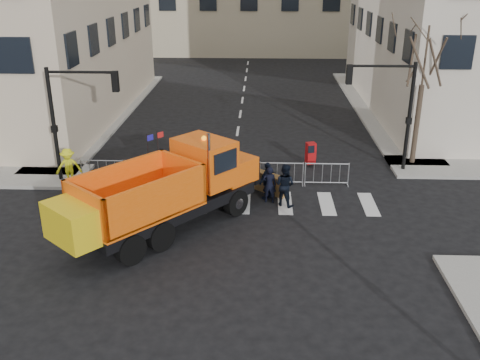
{
  "coord_description": "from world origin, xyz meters",
  "views": [
    {
      "loc": [
        1.4,
        -15.57,
        9.65
      ],
      "look_at": [
        0.68,
        2.5,
        2.26
      ],
      "focal_mm": 40.0,
      "sensor_mm": 36.0,
      "label": 1
    }
  ],
  "objects_px": {
    "worker": "(69,167)",
    "cop_b": "(285,185)",
    "plow_truck": "(164,190)",
    "cop_a": "(269,185)",
    "cop_c": "(268,181)",
    "newspaper_box": "(311,153)"
  },
  "relations": [
    {
      "from": "cop_c",
      "to": "worker",
      "type": "relative_size",
      "value": 0.97
    },
    {
      "from": "cop_c",
      "to": "plow_truck",
      "type": "bearing_deg",
      "value": -7.96
    },
    {
      "from": "worker",
      "to": "plow_truck",
      "type": "bearing_deg",
      "value": -52.38
    },
    {
      "from": "worker",
      "to": "newspaper_box",
      "type": "height_order",
      "value": "worker"
    },
    {
      "from": "plow_truck",
      "to": "cop_b",
      "type": "relative_size",
      "value": 4.91
    },
    {
      "from": "plow_truck",
      "to": "worker",
      "type": "height_order",
      "value": "plow_truck"
    },
    {
      "from": "plow_truck",
      "to": "worker",
      "type": "distance_m",
      "value": 6.52
    },
    {
      "from": "plow_truck",
      "to": "worker",
      "type": "bearing_deg",
      "value": 92.31
    },
    {
      "from": "cop_a",
      "to": "newspaper_box",
      "type": "height_order",
      "value": "cop_a"
    },
    {
      "from": "cop_a",
      "to": "cop_b",
      "type": "relative_size",
      "value": 0.87
    },
    {
      "from": "worker",
      "to": "cop_c",
      "type": "bearing_deg",
      "value": -19.52
    },
    {
      "from": "cop_c",
      "to": "cop_b",
      "type": "bearing_deg",
      "value": 91.54
    },
    {
      "from": "cop_c",
      "to": "newspaper_box",
      "type": "xyz_separation_m",
      "value": [
        2.2,
        4.15,
        -0.15
      ]
    },
    {
      "from": "cop_a",
      "to": "cop_b",
      "type": "height_order",
      "value": "cop_b"
    },
    {
      "from": "plow_truck",
      "to": "cop_b",
      "type": "bearing_deg",
      "value": -20.95
    },
    {
      "from": "cop_a",
      "to": "cop_c",
      "type": "xyz_separation_m",
      "value": [
        -0.06,
        0.35,
        0.03
      ]
    },
    {
      "from": "plow_truck",
      "to": "cop_b",
      "type": "xyz_separation_m",
      "value": [
        4.67,
        2.51,
        -0.77
      ]
    },
    {
      "from": "cop_b",
      "to": "cop_c",
      "type": "distance_m",
      "value": 0.95
    },
    {
      "from": "cop_b",
      "to": "cop_a",
      "type": "bearing_deg",
      "value": 6.12
    },
    {
      "from": "cop_b",
      "to": "worker",
      "type": "relative_size",
      "value": 1.07
    },
    {
      "from": "worker",
      "to": "cop_b",
      "type": "bearing_deg",
      "value": -22.79
    },
    {
      "from": "newspaper_box",
      "to": "worker",
      "type": "bearing_deg",
      "value": 178.98
    }
  ]
}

